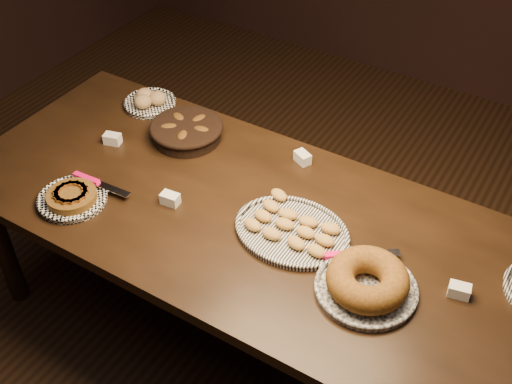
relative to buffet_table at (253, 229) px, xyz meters
The scene contains 8 objects.
ground 0.68m from the buffet_table, ahead, with size 5.00×5.00×0.00m, color black.
buffet_table is the anchor object (origin of this frame).
apple_tart_plate 0.70m from the buffet_table, 154.87° to the right, with size 0.32×0.27×0.05m.
madeleine_platter 0.19m from the buffet_table, ahead, with size 0.43×0.35×0.05m.
bundt_cake_plate 0.54m from the buffet_table, 12.98° to the right, with size 0.36×0.39×0.11m.
croissant_basket 0.58m from the buffet_table, 152.17° to the left, with size 0.36×0.36×0.08m.
bread_roll_plate 0.88m from the buffet_table, 154.63° to the left, with size 0.24×0.24×0.08m.
tent_cards 0.12m from the buffet_table, 65.27° to the left, with size 1.60×0.55×0.04m.
Camera 1 is at (0.93, -1.49, 2.39)m, focal length 45.00 mm.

